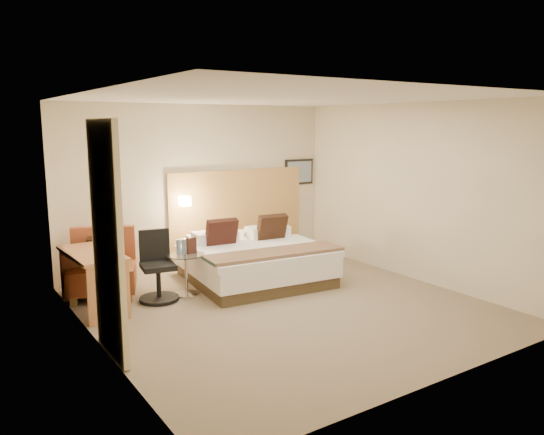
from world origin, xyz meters
TOP-DOWN VIEW (x-y plane):
  - floor at (0.00, 0.00)m, footprint 4.80×5.00m
  - ceiling at (0.00, 0.00)m, footprint 4.80×5.00m
  - wall_back at (0.00, 2.51)m, footprint 4.80×0.02m
  - wall_front at (0.00, -2.51)m, footprint 4.80×0.02m
  - wall_left at (-2.41, 0.00)m, footprint 0.02×5.00m
  - wall_right at (2.41, 0.00)m, footprint 0.02×5.00m
  - headboard_panel at (0.70, 2.47)m, footprint 2.60×0.04m
  - art_frame at (2.02, 2.48)m, footprint 0.62×0.03m
  - art_canvas at (2.02, 2.46)m, footprint 0.54×0.01m
  - lamp_arm at (-0.35, 2.42)m, footprint 0.02×0.12m
  - lamp_shade at (-0.35, 2.36)m, footprint 0.15×0.15m
  - curtain at (-2.36, -0.25)m, footprint 0.06×0.90m
  - bottle_a at (-0.98, 1.21)m, footprint 0.07×0.07m
  - bottle_b at (-0.89, 1.22)m, footprint 0.07×0.07m
  - menu_folder at (-0.80, 1.16)m, footprint 0.14×0.06m
  - bed at (0.27, 1.22)m, footprint 2.14×2.10m
  - lounge_chair at (-1.86, 1.81)m, footprint 1.10×1.04m
  - side_table at (-0.89, 1.16)m, footprint 0.57×0.57m
  - desk at (-2.11, 1.27)m, footprint 0.62×1.26m
  - desk_chair at (-1.30, 1.19)m, footprint 0.62×0.62m

SIDE VIEW (x-z plane):
  - floor at x=0.00m, z-range -0.02..0.00m
  - bed at x=0.27m, z-range -0.17..0.80m
  - side_table at x=-0.89m, z-range 0.03..0.62m
  - lounge_chair at x=-1.86m, z-range -0.09..0.84m
  - desk_chair at x=-1.30m, z-range -0.08..0.86m
  - desk at x=-2.11m, z-range 0.22..0.99m
  - bottle_a at x=-0.98m, z-range 0.59..0.80m
  - bottle_b at x=-0.89m, z-range 0.59..0.80m
  - menu_folder at x=-0.80m, z-range 0.59..0.82m
  - headboard_panel at x=0.70m, z-range 0.30..1.60m
  - lamp_arm at x=-0.35m, z-range 1.14..1.16m
  - lamp_shade at x=-0.35m, z-range 1.07..1.22m
  - curtain at x=-2.36m, z-range 0.01..2.43m
  - wall_back at x=0.00m, z-range 0.00..2.70m
  - wall_front at x=0.00m, z-range 0.00..2.70m
  - wall_left at x=-2.41m, z-range 0.00..2.70m
  - wall_right at x=2.41m, z-range 0.00..2.70m
  - art_frame at x=2.02m, z-range 1.27..1.73m
  - art_canvas at x=2.02m, z-range 1.30..1.70m
  - ceiling at x=0.00m, z-range 2.70..2.72m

